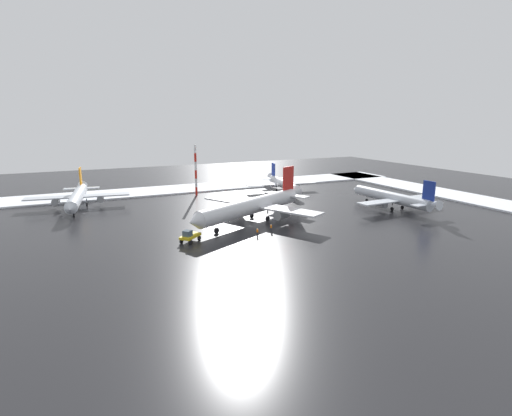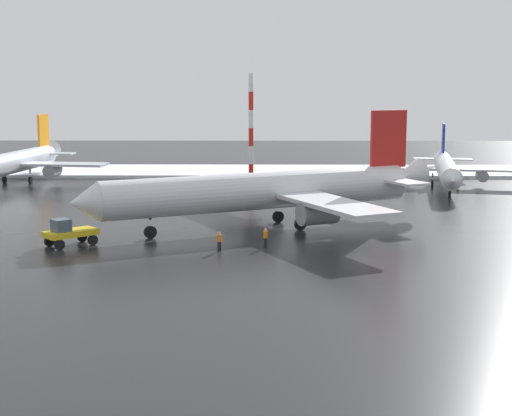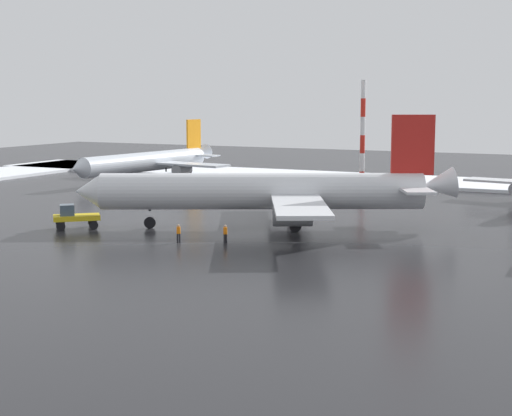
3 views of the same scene
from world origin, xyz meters
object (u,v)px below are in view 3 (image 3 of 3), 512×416
Objects in this scene: pushback_tug at (74,216)px; ground_crew_beside_wing at (179,232)px; antenna_mast at (363,135)px; airplane_parked_portside at (271,191)px; airplane_foreground_jet at (149,161)px; ground_crew_near_tug at (225,233)px.

ground_crew_beside_wing is at bearing 130.45° from pushback_tug.
antenna_mast is (-1.87, -47.86, 6.86)m from ground_crew_beside_wing.
antenna_mast is (-15.42, -45.82, 6.55)m from pushback_tug.
pushback_tug is (17.82, 9.00, -2.51)m from airplane_parked_portside.
ground_crew_near_tug is (-35.99, 42.03, -2.17)m from airplane_foreground_jet.
ground_crew_beside_wing is 48.38m from antenna_mast.
pushback_tug reaches higher than ground_crew_beside_wing.
airplane_foreground_jet reaches higher than ground_crew_beside_wing.
airplane_parked_portside is 9.83m from ground_crew_near_tug.
airplane_parked_portside is 20.12m from pushback_tug.
antenna_mast is at bearing -149.60° from pushback_tug.
airplane_parked_portside is at bearing 165.78° from pushback_tug.
ground_crew_near_tug is at bearing 76.44° from ground_crew_beside_wing.
antenna_mast reaches higher than airplane_foreground_jet.
pushback_tug is at bearing 0.45° from airplane_parked_portside.
airplane_foreground_jet is at bearing 7.08° from antenna_mast.
antenna_mast reaches higher than pushback_tug.
ground_crew_near_tug is (-17.52, 0.41, -0.31)m from pushback_tug.
airplane_foreground_jet reaches higher than ground_crew_near_tug.
airplane_parked_portside is 12.16m from ground_crew_beside_wing.
pushback_tug is 13.70m from ground_crew_beside_wing.
airplane_foreground_jet is at bearing -68.28° from airplane_parked_portside.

